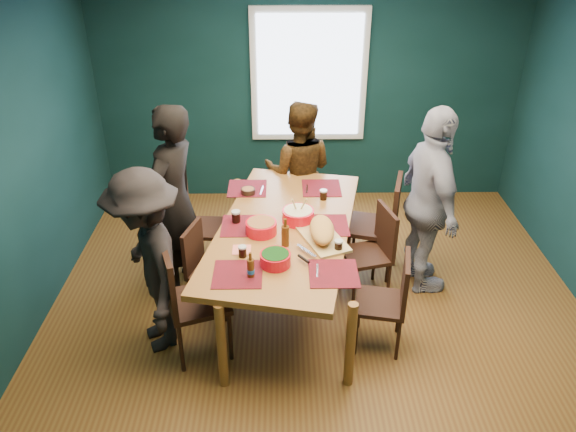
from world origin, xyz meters
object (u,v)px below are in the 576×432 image
chair_right_far (383,219)px  person_back (299,172)px  chair_right_near (391,296)px  bowl_dumpling (298,215)px  chair_left_far (194,220)px  chair_right_mid (375,246)px  dining_table (285,234)px  chair_left_near (185,294)px  bowl_herbs (275,259)px  person_near_left (148,263)px  person_far_left (173,202)px  bowl_salad (261,227)px  chair_left_mid (204,262)px  cutting_board (322,232)px  person_right (429,203)px

chair_right_far → person_back: (-0.81, 0.71, 0.18)m
chair_right_near → bowl_dumpling: 1.07m
chair_left_far → chair_right_mid: (1.75, -0.48, -0.01)m
chair_left_far → dining_table: bearing=-31.3°
chair_left_near → bowl_herbs: size_ratio=4.25×
chair_left_near → person_back: bearing=43.9°
person_near_left → chair_left_near: bearing=40.9°
chair_left_near → person_far_left: person_far_left is taller
chair_right_near → chair_left_near: bearing=-166.2°
chair_left_near → person_near_left: person_near_left is taller
chair_left_near → person_near_left: size_ratio=0.64×
chair_right_far → bowl_salad: chair_right_far is taller
chair_left_mid → person_far_left: bearing=145.9°
chair_left_far → chair_left_near: bearing=-81.4°
chair_left_mid → bowl_salad: bearing=8.0°
bowl_salad → bowl_dumpling: bowl_dumpling is taller
cutting_board → chair_right_far: bearing=26.6°
chair_right_mid → cutting_board: size_ratio=1.23×
chair_right_far → bowl_herbs: bearing=-117.9°
chair_left_mid → person_near_left: size_ratio=0.52×
person_far_left → person_back: 1.51m
person_back → bowl_salad: size_ratio=5.84×
chair_left_mid → chair_right_far: (1.71, 0.57, 0.11)m
dining_table → bowl_salad: bearing=-139.1°
bowl_dumpling → bowl_herbs: bowl_dumpling is taller
chair_right_mid → person_right: 0.63m
person_right → bowl_dumpling: bearing=90.5°
chair_right_near → cutting_board: size_ratio=1.21×
dining_table → chair_left_far: size_ratio=2.60×
chair_right_near → person_right: (0.46, 0.86, 0.40)m
bowl_salad → dining_table: bearing=29.4°
chair_left_far → cutting_board: 1.54m
chair_right_far → person_near_left: 2.33m
chair_left_mid → cutting_board: cutting_board is taller
person_near_left → chair_right_far: bearing=93.6°
person_right → cutting_board: size_ratio=2.50×
chair_left_mid → bowl_dumpling: 0.96m
chair_right_mid → person_far_left: 1.91m
person_near_left → chair_right_near: bearing=64.8°
person_far_left → bowl_dumpling: bearing=100.4°
person_far_left → bowl_salad: 0.92m
chair_left_near → person_right: 2.35m
person_near_left → person_back: bearing=121.1°
chair_left_near → cutting_board: bearing=2.3°
person_right → cutting_board: (-1.02, -0.50, 0.00)m
dining_table → person_right: bearing=23.3°
bowl_herbs → person_near_left: bearing=175.2°
person_back → bowl_salad: 1.41m
chair_right_far → person_far_left: person_far_left is taller
person_far_left → dining_table: bearing=95.0°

